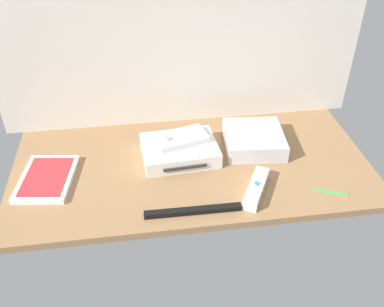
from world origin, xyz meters
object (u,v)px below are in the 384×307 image
Objects in this scene: remote_wand at (256,188)px; sensor_bar at (193,211)px; game_console at (180,150)px; remote_classic_pad at (181,139)px; mini_computer at (254,139)px; stylus_pen at (331,191)px; game_case at (47,178)px.

remote_wand is 0.61× the size of sensor_bar.
game_console is at bearing 91.85° from sensor_bar.
remote_classic_pad is at bearing 90.36° from sensor_bar.
game_console is 22.39cm from mini_computer.
remote_classic_pad is at bearing -178.36° from mini_computer.
mini_computer reaches higher than game_console.
mini_computer reaches higher than stylus_pen.
remote_classic_pad is 0.67× the size of sensor_bar.
sensor_bar is at bearing -106.06° from remote_classic_pad.
remote_wand is (17.68, -18.40, -0.69)cm from game_console.
stylus_pen is (73.52, -15.42, -0.41)cm from game_case.
game_console is 1.07× the size of game_case.
game_case is 2.30× the size of stylus_pen.
game_console is 42.58cm from stylus_pen.
sensor_bar is at bearing -130.88° from mini_computer.
remote_wand is at bearing -102.90° from mini_computer.
remote_classic_pad reaches higher than game_console.
mini_computer reaches higher than game_case.
sensor_bar is 36.57cm from stylus_pen.
stylus_pen is at bearing -33.62° from game_console.
remote_classic_pad is 42.91cm from stylus_pen.
game_case reaches higher than sensor_bar.
sensor_bar is at bearing -135.29° from remote_wand.
sensor_bar is (-0.16, -24.62, -4.71)cm from remote_classic_pad.
mini_computer is at bearing 49.85° from sensor_bar.
remote_wand is 26.26cm from remote_classic_pad.
game_console is 1.19× the size of mini_computer.
game_case is at bearing 155.08° from sensor_bar.
mini_computer is at bearing 122.60° from stylus_pen.
mini_computer is 27.26cm from stylus_pen.
stylus_pen is at bearing -47.19° from remote_classic_pad.
game_case is (-36.57, -5.66, -1.44)cm from game_console.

